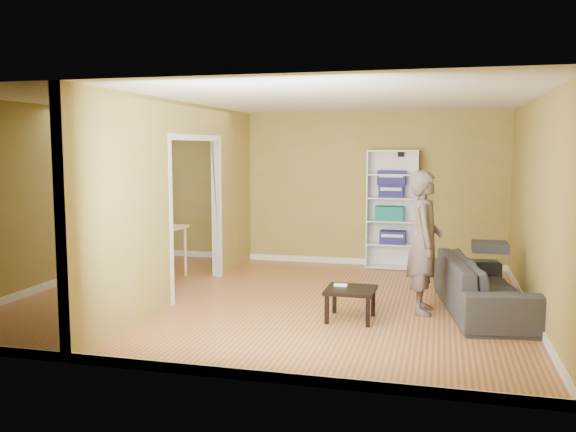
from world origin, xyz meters
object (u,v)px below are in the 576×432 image
object	(u,v)px
sofa	(484,277)
coffee_table	(351,293)
dining_table	(139,231)
chair_near	(128,255)
bookshelf	(392,209)
chair_left	(96,246)
chair_far	(160,243)
person	(425,230)

from	to	relation	value
sofa	coffee_table	world-z (taller)	sofa
coffee_table	dining_table	xyz separation A→B (m)	(-3.50, 1.50, 0.40)
sofa	chair_near	size ratio (longest dim) A/B	2.48
bookshelf	chair_left	bearing A→B (deg)	-157.32
coffee_table	chair_left	xyz separation A→B (m)	(-4.20, 1.43, 0.16)
bookshelf	chair_left	size ratio (longest dim) A/B	2.04
dining_table	chair_near	distance (m)	0.63
sofa	chair_far	size ratio (longest dim) A/B	2.53
dining_table	chair_far	xyz separation A→B (m)	(0.04, 0.63, -0.28)
coffee_table	chair_far	bearing A→B (deg)	148.38
chair_near	bookshelf	bearing A→B (deg)	49.26
sofa	chair_near	distance (m)	4.90
person	chair_left	xyz separation A→B (m)	(-5.01, 0.89, -0.53)
coffee_table	dining_table	bearing A→B (deg)	156.82
person	bookshelf	world-z (taller)	person
sofa	chair_near	world-z (taller)	chair_near
person	chair_far	distance (m)	4.59
coffee_table	dining_table	world-z (taller)	dining_table
chair_left	chair_far	xyz separation A→B (m)	(0.74, 0.69, -0.04)
person	coffee_table	world-z (taller)	person
chair_left	chair_near	xyz separation A→B (m)	(0.83, -0.50, -0.03)
person	bookshelf	bearing A→B (deg)	9.94
chair_far	bookshelf	bearing A→B (deg)	172.52
coffee_table	chair_near	distance (m)	3.50
person	chair_near	world-z (taller)	person
bookshelf	chair_left	world-z (taller)	bookshelf
bookshelf	dining_table	distance (m)	4.12
sofa	bookshelf	world-z (taller)	bookshelf
chair_left	sofa	bearing A→B (deg)	106.22
coffee_table	dining_table	distance (m)	3.82
sofa	chair_far	xyz separation A→B (m)	(-4.98, 1.38, 0.02)
chair_left	chair_far	bearing A→B (deg)	156.03
coffee_table	chair_near	xyz separation A→B (m)	(-3.37, 0.94, 0.14)
dining_table	chair_left	xyz separation A→B (m)	(-0.71, -0.06, -0.24)
chair_left	chair_near	distance (m)	0.97
bookshelf	coffee_table	distance (m)	3.35
bookshelf	dining_table	size ratio (longest dim) A/B	1.53
bookshelf	coffee_table	xyz separation A→B (m)	(-0.21, -3.28, -0.66)
person	bookshelf	size ratio (longest dim) A/B	1.03
person	chair_near	bearing A→B (deg)	82.28
sofa	chair_left	world-z (taller)	chair_left
person	chair_far	world-z (taller)	person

